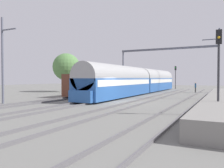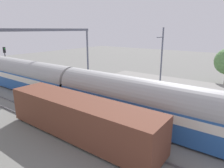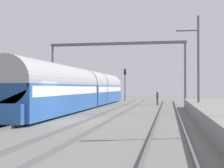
{
  "view_description": "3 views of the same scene",
  "coord_description": "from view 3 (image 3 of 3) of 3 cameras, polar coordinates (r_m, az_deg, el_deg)",
  "views": [
    {
      "loc": [
        9.61,
        -20.34,
        2.36
      ],
      "look_at": [
        -2.18,
        3.21,
        1.7
      ],
      "focal_mm": 36.45,
      "sensor_mm": 36.0,
      "label": 1
    },
    {
      "loc": [
        -16.12,
        -2.38,
        7.78
      ],
      "look_at": [
        -0.11,
        9.41,
        2.34
      ],
      "focal_mm": 32.3,
      "sensor_mm": 36.0,
      "label": 2
    },
    {
      "loc": [
        6.53,
        -18.57,
        2.13
      ],
      "look_at": [
        -1.09,
        23.72,
        2.58
      ],
      "focal_mm": 50.52,
      "sensor_mm": 36.0,
      "label": 3
    }
  ],
  "objects": [
    {
      "name": "passenger_train",
      "position": [
        32.94,
        -5.11,
        -0.87
      ],
      "size": [
        2.93,
        32.85,
        3.82
      ],
      "color": "#28569E",
      "rests_on": "ground"
    },
    {
      "name": "railway_signal_far",
      "position": [
        49.71,
        2.36,
        0.66
      ],
      "size": [
        0.36,
        0.3,
        5.02
      ],
      "color": "#2D2D33",
      "rests_on": "ground"
    },
    {
      "name": "catenary_pole_east_mid",
      "position": [
        26.75,
        15.26,
        3.75
      ],
      "size": [
        1.9,
        0.2,
        8.0
      ],
      "color": "slate",
      "rests_on": "ground"
    },
    {
      "name": "person_crossing",
      "position": [
        37.78,
        8.2,
        -2.26
      ],
      "size": [
        0.27,
        0.42,
        1.73
      ],
      "rotation": [
        0.0,
        0.0,
        1.66
      ],
      "color": "#2F2F2F",
      "rests_on": "ground"
    },
    {
      "name": "track_west",
      "position": [
        20.61,
        -14.93,
        -6.28
      ],
      "size": [
        1.52,
        60.0,
        0.16
      ],
      "color": "#5C595D",
      "rests_on": "ground"
    },
    {
      "name": "catenary_gantry",
      "position": [
        40.13,
        0.8,
        4.87
      ],
      "size": [
        17.46,
        0.28,
        7.86
      ],
      "color": "slate",
      "rests_on": "ground"
    },
    {
      "name": "ground",
      "position": [
        19.79,
        -9.17,
        -6.76
      ],
      "size": [
        120.0,
        120.0,
        0.0
      ],
      "primitive_type": "plane",
      "color": "slate"
    },
    {
      "name": "freight_car",
      "position": [
        29.34,
        -16.23,
        -1.86
      ],
      "size": [
        2.8,
        13.0,
        2.7
      ],
      "color": "brown",
      "rests_on": "ground"
    },
    {
      "name": "track_east",
      "position": [
        19.18,
        -2.98,
        -6.73
      ],
      "size": [
        1.52,
        60.0,
        0.16
      ],
      "color": "#5C595D",
      "rests_on": "ground"
    },
    {
      "name": "track_far_east",
      "position": [
        18.68,
        10.23,
        -6.89
      ],
      "size": [
        1.52,
        60.0,
        0.16
      ],
      "color": "#5C595D",
      "rests_on": "ground"
    }
  ]
}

